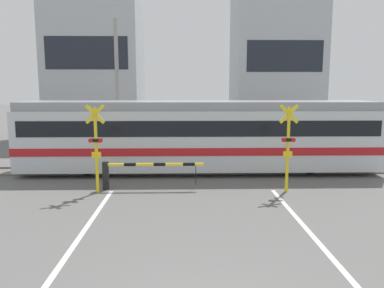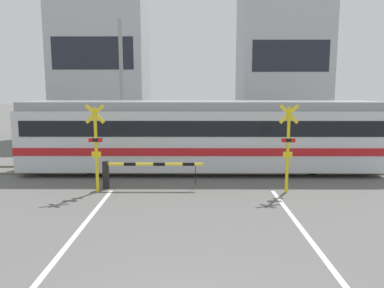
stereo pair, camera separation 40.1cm
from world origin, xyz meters
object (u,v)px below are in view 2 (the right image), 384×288
at_px(crossing_signal_left, 96,144).
at_px(crossing_signal_right, 288,144).
at_px(commuter_train, 201,134).
at_px(crossing_barrier_near, 132,170).
at_px(crossing_barrier_far, 235,145).
at_px(pedestrian, 196,133).

relative_size(crossing_signal_left, crossing_signal_right, 1.00).
xyz_separation_m(commuter_train, crossing_barrier_near, (-2.58, -2.97, -0.95)).
bearing_deg(crossing_barrier_near, commuter_train, 49.09).
height_order(crossing_barrier_near, crossing_signal_right, crossing_signal_right).
height_order(crossing_barrier_far, crossing_signal_left, crossing_signal_left).
height_order(crossing_signal_left, pedestrian, crossing_signal_left).
relative_size(crossing_barrier_far, pedestrian, 2.10).
bearing_deg(crossing_barrier_far, commuter_train, -121.97).
distance_m(commuter_train, crossing_signal_left, 5.06).
bearing_deg(commuter_train, crossing_barrier_far, 58.03).
bearing_deg(crossing_barrier_far, pedestrian, 127.27).
height_order(crossing_barrier_near, pedestrian, pedestrian).
bearing_deg(pedestrian, commuter_train, -87.95).
height_order(crossing_barrier_far, pedestrian, pedestrian).
distance_m(commuter_train, crossing_barrier_far, 3.61).
relative_size(crossing_barrier_far, crossing_signal_right, 1.18).
relative_size(commuter_train, crossing_barrier_far, 4.17).
bearing_deg(commuter_train, crossing_signal_right, -48.78).
distance_m(crossing_barrier_far, pedestrian, 3.39).
xyz_separation_m(crossing_barrier_far, pedestrian, (-2.05, 2.69, 0.29)).
xyz_separation_m(commuter_train, crossing_barrier_far, (1.84, 2.96, -0.95)).
xyz_separation_m(commuter_train, crossing_signal_left, (-3.73, -3.42, 0.06)).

